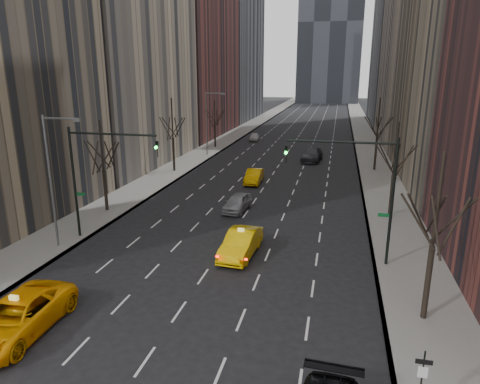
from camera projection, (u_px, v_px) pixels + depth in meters
The scene contains 21 objects.
ground at pixel (145, 361), 18.05m from camera, with size 400.00×400.00×0.00m, color black.
sidewalk_left at pixel (239, 132), 86.35m from camera, with size 4.50×320.00×0.15m, color slate.
sidewalk_right at pixel (364, 136), 81.06m from camera, with size 4.50×320.00×0.15m, color slate.
bld_left_far at pixel (185, 15), 78.68m from camera, with size 14.00×28.00×44.00m, color brown.
tree_lw_b at pixel (104, 170), 36.52m from camera, with size 3.36×3.50×7.82m.
tree_lw_c at pixel (173, 139), 51.45m from camera, with size 3.36×3.50×8.74m.
tree_lw_d at pixel (215, 125), 68.47m from camera, with size 3.36×3.50×7.36m.
tree_rw_a at pixel (432, 247), 20.04m from camera, with size 3.36×3.50×8.28m.
tree_rw_b at pixel (393, 174), 35.09m from camera, with size 3.36×3.50×7.82m.
tree_rw_c at pixel (377, 138), 51.89m from camera, with size 3.36×3.50×8.74m.
traffic_mast_left at pixel (94, 166), 29.79m from camera, with size 6.69×0.39×8.00m.
traffic_mast_right at pixel (365, 180), 25.85m from camera, with size 6.69×0.39×8.00m.
streetlight_near at pixel (54, 169), 28.25m from camera, with size 2.83×0.22×9.00m.
streetlight_far at pixel (209, 117), 61.09m from camera, with size 2.83×0.22×9.00m.
sign_post at pixel (421, 381), 14.33m from camera, with size 0.55×0.06×2.80m.
taxi_suv at pixel (17, 317), 19.76m from camera, with size 2.89×6.27×1.74m, color #FFA705.
taxi_sedan at pixel (241, 243), 28.31m from camera, with size 1.79×5.14×1.69m, color #FDC605.
silver_sedan_ahead at pixel (237, 202), 37.59m from camera, with size 1.75×4.34×1.48m, color #919398.
far_taxi at pixel (254, 176), 46.94m from camera, with size 1.61×4.62×1.52m, color #DA9904.
far_suv_grey at pixel (312, 155), 58.72m from camera, with size 2.42×5.95×1.73m, color #303036.
far_car_white at pixel (254, 137), 76.14m from camera, with size 1.62×4.02×1.37m, color silver.
Camera 1 is at (7.38, -14.15, 11.78)m, focal length 32.00 mm.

